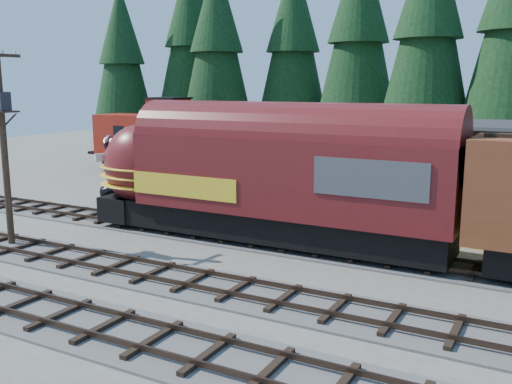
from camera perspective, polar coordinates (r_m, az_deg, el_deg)
The scene contains 8 objects.
ground at distance 20.56m, azimuth 6.78°, elevation -9.36°, with size 120.00×120.00×0.00m, color #6B665B.
track_spur at distance 40.43m, azimuth 3.13°, elevation 0.71°, with size 32.00×3.20×0.33m.
depot at distance 29.63m, azimuth 14.49°, elevation 2.45°, with size 12.80×7.00×5.30m.
locomotive at distance 25.49m, azimuth -0.43°, elevation 1.07°, with size 17.66×3.51×4.80m.
caboose at distance 46.01m, azimuth -9.67°, elevation 5.19°, with size 10.87×3.15×5.65m.
utility_pole at distance 26.91m, azimuth -23.96°, elevation 5.55°, with size 1.19×2.16×8.84m.
pickup_truck_a at distance 34.41m, azimuth -9.97°, elevation 0.19°, with size 2.88×6.24×1.73m, color black.
pickup_truck_b at distance 36.76m, azimuth -8.07°, elevation 0.81°, with size 2.27×5.59×1.62m, color #9B9DA2.
Camera 1 is at (7.06, -17.99, 6.99)m, focal length 40.00 mm.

